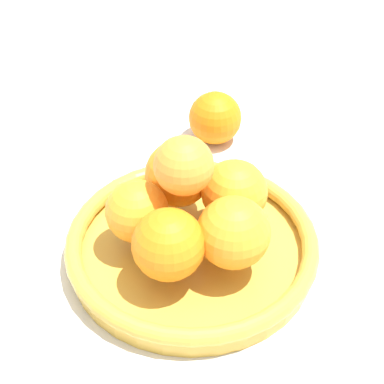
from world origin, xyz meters
name	(u,v)px	position (x,y,z in m)	size (l,w,h in m)	color
ground_plane	(192,257)	(0.00, 0.00, 0.00)	(4.00, 4.00, 0.00)	silver
fruit_bowl	(192,246)	(0.00, 0.00, 0.02)	(0.30, 0.30, 0.04)	gold
orange_pile	(191,205)	(0.00, 0.00, 0.08)	(0.19, 0.19, 0.13)	orange
stray_orange	(215,118)	(-0.22, -0.11, 0.04)	(0.08, 0.08, 0.08)	orange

